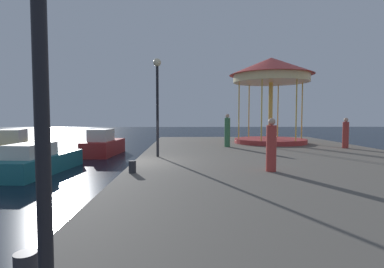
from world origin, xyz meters
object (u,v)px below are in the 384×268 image
object	(u,v)px
lamp_post_mid_promenade	(157,90)
person_mid_promenade	(271,146)
person_near_carousel	(346,134)
motorboat_red	(103,145)
motorboat_teal	(38,161)
motorboat_yellow	(11,147)
person_far_corner	(227,131)
carousel	(271,79)
bollard_south	(132,167)

from	to	relation	value
lamp_post_mid_promenade	person_mid_promenade	xyz separation A→B (m)	(4.13, -3.78, -2.18)
person_near_carousel	lamp_post_mid_promenade	bearing A→B (deg)	-161.96
lamp_post_mid_promenade	motorboat_red	bearing A→B (deg)	121.88
motorboat_teal	person_mid_promenade	world-z (taller)	person_mid_promenade
motorboat_yellow	motorboat_teal	bearing A→B (deg)	-51.46
person_far_corner	person_mid_promenade	size ratio (longest dim) A/B	1.10
person_near_carousel	carousel	bearing A→B (deg)	135.79
carousel	bollard_south	distance (m)	13.75
motorboat_yellow	bollard_south	size ratio (longest dim) A/B	13.51
bollard_south	person_near_carousel	world-z (taller)	person_near_carousel
bollard_south	motorboat_teal	bearing A→B (deg)	139.73
motorboat_teal	person_far_corner	world-z (taller)	person_far_corner
carousel	lamp_post_mid_promenade	bearing A→B (deg)	-136.30
motorboat_red	person_mid_promenade	distance (m)	13.60
motorboat_yellow	bollard_south	world-z (taller)	motorboat_yellow
person_near_carousel	person_mid_promenade	bearing A→B (deg)	-131.48
motorboat_teal	lamp_post_mid_promenade	distance (m)	6.48
person_far_corner	person_mid_promenade	distance (m)	8.15
motorboat_teal	person_mid_promenade	bearing A→B (deg)	-23.12
motorboat_yellow	person_near_carousel	distance (m)	20.31
carousel	person_far_corner	distance (m)	5.30
carousel	bollard_south	xyz separation A→B (m)	(-7.55, -10.71, -4.16)
carousel	person_near_carousel	bearing A→B (deg)	-44.21
motorboat_teal	carousel	world-z (taller)	carousel
motorboat_red	person_far_corner	distance (m)	8.51
bollard_south	person_mid_promenade	world-z (taller)	person_mid_promenade
motorboat_teal	carousel	size ratio (longest dim) A/B	0.95
person_near_carousel	person_far_corner	xyz separation A→B (m)	(-6.70, 0.95, 0.11)
motorboat_teal	bollard_south	world-z (taller)	motorboat_teal
motorboat_teal	bollard_south	bearing A→B (deg)	-40.27
motorboat_yellow	person_far_corner	xyz separation A→B (m)	(13.48, -1.15, 1.06)
motorboat_teal	person_mid_promenade	distance (m)	10.62
carousel	person_near_carousel	world-z (taller)	carousel
lamp_post_mid_promenade	person_mid_promenade	size ratio (longest dim) A/B	2.48
person_near_carousel	person_mid_promenade	world-z (taller)	person_mid_promenade
motorboat_red	carousel	xyz separation A→B (m)	(11.33, -0.11, 4.48)
bollard_south	motorboat_red	bearing A→B (deg)	109.27
carousel	bollard_south	world-z (taller)	carousel
motorboat_teal	bollard_south	distance (m)	6.70
motorboat_yellow	lamp_post_mid_promenade	bearing A→B (deg)	-29.66
carousel	person_mid_promenade	bearing A→B (deg)	-105.57
carousel	lamp_post_mid_promenade	xyz separation A→B (m)	(-7.07, -6.75, -1.34)
person_mid_promenade	motorboat_yellow	bearing A→B (deg)	146.06
motorboat_teal	lamp_post_mid_promenade	xyz separation A→B (m)	(5.59, -0.37, 3.27)
lamp_post_mid_promenade	person_far_corner	size ratio (longest dim) A/B	2.24
carousel	motorboat_teal	bearing A→B (deg)	-153.21
bollard_south	lamp_post_mid_promenade	bearing A→B (deg)	82.98
person_far_corner	person_mid_promenade	world-z (taller)	person_far_corner
motorboat_teal	person_near_carousel	bearing A→B (deg)	10.74
motorboat_yellow	motorboat_red	bearing A→B (deg)	13.98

